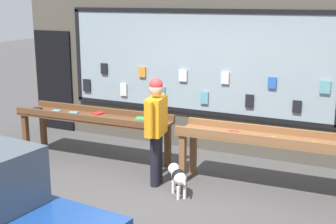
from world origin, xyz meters
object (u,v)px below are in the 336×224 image
person_browsing (156,124)px  small_dog (178,176)px  display_table_right (271,143)px  display_table_left (94,120)px

person_browsing → small_dog: person_browsing is taller
display_table_right → person_browsing: size_ratio=1.71×
person_browsing → display_table_right: bearing=-81.9°
person_browsing → small_dog: 0.84m
display_table_left → person_browsing: person_browsing is taller
small_dog → display_table_left: bearing=26.4°
small_dog → person_browsing: bearing=21.0°
person_browsing → small_dog: bearing=-125.1°
display_table_right → person_browsing: person_browsing is taller
person_browsing → small_dog: (0.46, -0.23, -0.66)m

